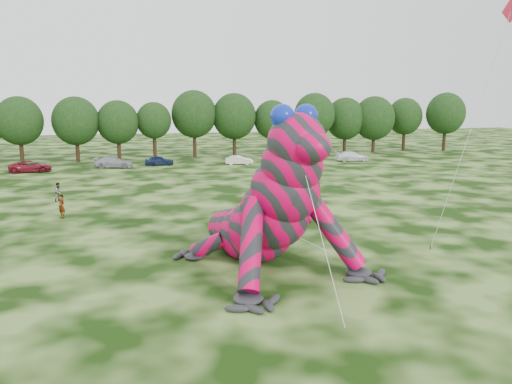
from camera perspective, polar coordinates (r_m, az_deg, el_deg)
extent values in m
plane|color=#16330A|center=(22.54, -2.47, -12.71)|extent=(240.00, 240.00, 0.00)
cube|color=red|center=(30.46, 27.16, 18.06)|extent=(1.56, 0.96, 1.17)
cylinder|color=silver|center=(30.51, 23.03, 5.62)|extent=(0.02, 0.02, 13.88)
cylinder|color=#382314|center=(32.07, 19.30, -5.99)|extent=(0.08, 0.08, 0.24)
imported|color=maroon|center=(68.69, -24.36, 2.67)|extent=(5.30, 2.83, 1.42)
imported|color=#9EA1A7|center=(69.33, -15.94, 3.27)|extent=(5.31, 2.94, 1.46)
imported|color=#152446|center=(70.53, -11.00, 3.56)|extent=(4.04, 1.75, 1.36)
imported|color=white|center=(70.18, -1.96, 3.67)|extent=(4.02, 1.91, 1.27)
imported|color=#242426|center=(71.93, 3.86, 3.89)|extent=(5.55, 3.18, 1.46)
imported|color=white|center=(75.47, 10.90, 4.03)|extent=(5.21, 2.59, 1.45)
imported|color=gray|center=(54.21, 3.34, 1.87)|extent=(0.98, 1.22, 1.65)
imported|color=gray|center=(55.94, 4.27, 2.20)|extent=(1.08, 0.51, 1.80)
imported|color=gray|center=(42.40, -0.16, -0.53)|extent=(0.72, 1.56, 1.62)
imported|color=gray|center=(40.70, -21.33, -1.55)|extent=(0.75, 0.80, 1.84)
imported|color=gray|center=(47.65, -21.62, -0.01)|extent=(1.03, 1.03, 1.69)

